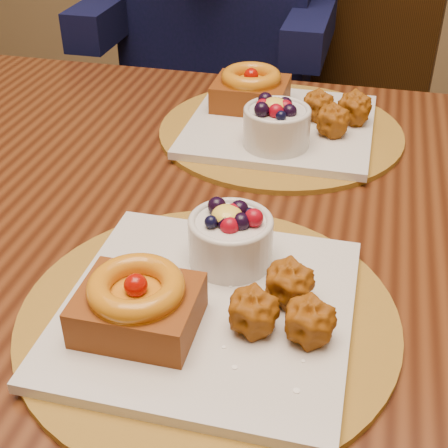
% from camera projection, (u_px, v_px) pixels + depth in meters
% --- Properties ---
extents(dining_table, '(1.60, 0.90, 0.76)m').
position_uv_depth(dining_table, '(251.00, 254.00, 0.85)').
color(dining_table, black).
rests_on(dining_table, ground).
extents(place_setting_near, '(0.38, 0.38, 0.09)m').
position_uv_depth(place_setting_near, '(207.00, 296.00, 0.62)').
color(place_setting_near, brown).
rests_on(place_setting_near, dining_table).
extents(place_setting_far, '(0.38, 0.38, 0.09)m').
position_uv_depth(place_setting_far, '(279.00, 118.00, 0.96)').
color(place_setting_far, brown).
rests_on(place_setting_far, dining_table).
extents(chair_far, '(0.57, 0.57, 1.00)m').
position_uv_depth(chair_far, '(310.00, 122.00, 1.49)').
color(chair_far, black).
rests_on(chair_far, ground).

